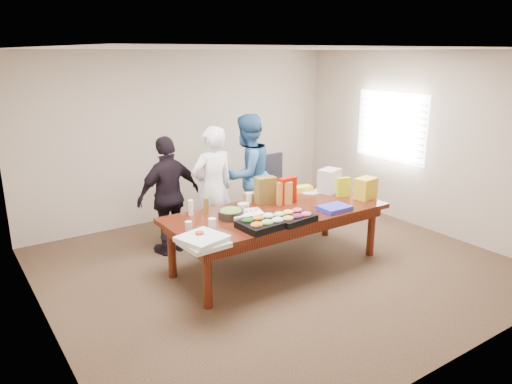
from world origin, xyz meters
TOP-DOWN VIEW (x-y plane):
  - floor at (0.00, 0.00)m, footprint 5.50×5.00m
  - ceiling at (0.00, 0.00)m, footprint 5.50×5.00m
  - wall_back at (0.00, 2.50)m, footprint 5.50×0.04m
  - wall_front at (0.00, -2.50)m, footprint 5.50×0.04m
  - wall_left at (-2.75, 0.00)m, footprint 0.04×5.00m
  - wall_right at (2.75, 0.00)m, footprint 0.04×5.00m
  - window_panel at (2.72, 0.60)m, footprint 0.03×1.40m
  - window_blinds at (2.68, 0.60)m, footprint 0.04×1.36m
  - conference_table at (0.00, 0.00)m, footprint 2.80×1.20m
  - office_chair at (0.97, 1.26)m, footprint 0.58×0.58m
  - person_center at (-0.37, 0.97)m, footprint 0.64×0.43m
  - person_right at (0.35, 1.22)m, footprint 1.02×0.88m
  - person_left at (-0.93, 1.17)m, footprint 1.00×0.54m
  - veggie_tray at (-0.50, -0.40)m, footprint 0.54×0.44m
  - fruit_tray at (-0.08, -0.42)m, footprint 0.52×0.43m
  - sheet_cake at (-0.46, -0.01)m, footprint 0.45×0.38m
  - salad_bowl at (-0.63, 0.07)m, footprint 0.33×0.33m
  - chip_bag_blue at (0.60, -0.40)m, footprint 0.38×0.29m
  - chip_bag_red at (0.30, 0.17)m, footprint 0.24×0.11m
  - chip_bag_yellow at (1.12, -0.01)m, footprint 0.19×0.13m
  - chip_bag_orange at (0.24, 0.16)m, footprint 0.21×0.14m
  - mayo_jar at (-0.09, 0.49)m, footprint 0.10×0.10m
  - mustard_bottle at (0.06, 0.43)m, footprint 0.06×0.06m
  - dressing_bottle at (-0.77, 0.43)m, footprint 0.07×0.07m
  - ranch_bottle at (-0.97, 0.44)m, footprint 0.07×0.07m
  - banana_bunch at (0.79, 0.47)m, footprint 0.29×0.20m
  - bread_loaf at (0.00, 0.52)m, footprint 0.30×0.20m
  - kraft_bag at (0.07, 0.34)m, footprint 0.28×0.19m
  - red_cup at (-1.30, -0.40)m, footprint 0.09×0.09m
  - clear_cup_a at (-0.99, -0.10)m, footprint 0.11×0.11m
  - clear_cup_b at (-1.23, -0.01)m, footprint 0.09×0.09m
  - pizza_box_lower at (-1.30, -0.49)m, footprint 0.45×0.45m
  - pizza_box_upper at (-1.31, -0.47)m, footprint 0.52×0.52m
  - plate_a at (1.09, 0.35)m, footprint 0.26×0.26m
  - plate_b at (0.86, 0.36)m, footprint 0.33×0.33m
  - dip_bowl_a at (0.44, 0.43)m, footprint 0.17×0.17m
  - dip_bowl_b at (-0.29, 0.33)m, footprint 0.17×0.17m
  - grocery_bag_white at (1.10, 0.24)m, footprint 0.37×0.32m
  - grocery_bag_yellow at (1.30, -0.26)m, footprint 0.31×0.24m

SIDE VIEW (x-z plane):
  - floor at x=0.00m, z-range -0.02..0.00m
  - conference_table at x=0.00m, z-range 0.00..0.75m
  - office_chair at x=0.97m, z-range 0.00..1.05m
  - plate_a at x=1.09m, z-range 0.75..0.76m
  - plate_b at x=0.86m, z-range 0.75..0.77m
  - pizza_box_lower at x=-1.30m, z-range 0.75..0.80m
  - chip_bag_blue at x=0.60m, z-range 0.75..0.81m
  - dip_bowl_b at x=-0.29m, z-range 0.75..0.81m
  - dip_bowl_a at x=0.44m, z-range 0.75..0.81m
  - sheet_cake at x=-0.46m, z-range 0.75..0.82m
  - fruit_tray at x=-0.08m, z-range 0.75..0.82m
  - veggie_tray at x=-0.50m, z-range 0.75..0.83m
  - banana_bunch at x=0.79m, z-range 0.75..0.84m
  - salad_bowl at x=-0.63m, z-range 0.75..0.85m
  - clear_cup_b at x=-1.23m, z-range 0.75..0.86m
  - bread_loaf at x=0.00m, z-range 0.75..0.86m
  - person_left at x=-0.93m, z-range 0.00..1.62m
  - clear_cup_a at x=-0.99m, z-range 0.75..0.87m
  - red_cup at x=-1.30m, z-range 0.75..0.87m
  - mayo_jar at x=-0.09m, z-range 0.75..0.87m
  - pizza_box_upper at x=-1.31m, z-range 0.80..0.85m
  - mustard_bottle at x=0.06m, z-range 0.75..0.90m
  - dressing_bottle at x=-0.77m, z-range 0.75..0.94m
  - ranch_bottle at x=-0.97m, z-range 0.75..0.94m
  - person_center at x=-0.37m, z-range 0.00..1.73m
  - chip_bag_yellow at x=1.12m, z-range 0.75..1.02m
  - grocery_bag_yellow at x=1.30m, z-range 0.75..1.04m
  - chip_bag_orange at x=0.24m, z-range 0.75..1.05m
  - person_right at x=0.35m, z-range 0.00..1.81m
  - grocery_bag_white at x=1.10m, z-range 0.75..1.08m
  - chip_bag_red at x=0.30m, z-range 0.75..1.10m
  - kraft_bag at x=0.07m, z-range 0.75..1.10m
  - wall_back at x=0.00m, z-range 0.00..2.70m
  - wall_front at x=0.00m, z-range 0.00..2.70m
  - wall_left at x=-2.75m, z-range 0.00..2.70m
  - wall_right at x=2.75m, z-range 0.00..2.70m
  - window_panel at x=2.72m, z-range 0.95..2.05m
  - window_blinds at x=2.68m, z-range 1.00..2.00m
  - ceiling at x=0.00m, z-range 2.70..2.72m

